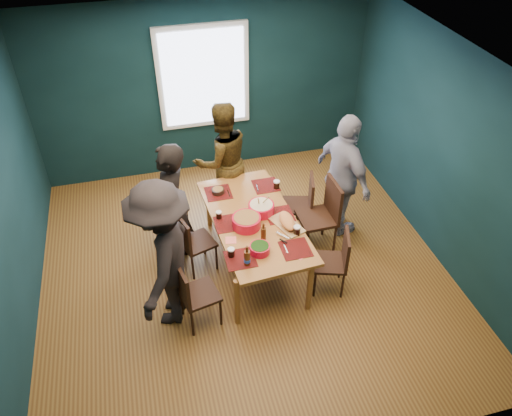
{
  "coord_description": "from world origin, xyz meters",
  "views": [
    {
      "loc": [
        -0.98,
        -4.39,
        4.6
      ],
      "look_at": [
        0.17,
        0.07,
        0.92
      ],
      "focal_mm": 35.0,
      "sensor_mm": 36.0,
      "label": 1
    }
  ],
  "objects_px": {
    "chair_right_near": "(337,258)",
    "chair_left_far": "(166,209)",
    "person_near_left": "(163,256)",
    "bowl_herbs": "(260,249)",
    "chair_left_mid": "(191,240)",
    "cutting_board": "(287,222)",
    "bowl_dumpling": "(261,208)",
    "dining_table": "(254,223)",
    "chair_right_mid": "(324,211)",
    "chair_right_far": "(304,201)",
    "person_back": "(222,160)",
    "person_right": "(343,177)",
    "bowl_salad": "(246,221)",
    "chair_left_near": "(192,291)",
    "person_far_left": "(172,210)"
  },
  "relations": [
    {
      "from": "chair_right_mid",
      "to": "bowl_dumpling",
      "type": "height_order",
      "value": "bowl_dumpling"
    },
    {
      "from": "chair_left_far",
      "to": "chair_left_mid",
      "type": "distance_m",
      "value": 0.73
    },
    {
      "from": "chair_right_far",
      "to": "cutting_board",
      "type": "distance_m",
      "value": 0.88
    },
    {
      "from": "dining_table",
      "to": "chair_right_mid",
      "type": "relative_size",
      "value": 1.98
    },
    {
      "from": "chair_left_near",
      "to": "chair_right_near",
      "type": "relative_size",
      "value": 1.04
    },
    {
      "from": "chair_left_far",
      "to": "chair_right_mid",
      "type": "relative_size",
      "value": 0.82
    },
    {
      "from": "chair_left_mid",
      "to": "chair_left_near",
      "type": "height_order",
      "value": "chair_left_near"
    },
    {
      "from": "person_far_left",
      "to": "bowl_herbs",
      "type": "bearing_deg",
      "value": 69.94
    },
    {
      "from": "person_back",
      "to": "bowl_herbs",
      "type": "relative_size",
      "value": 7.4
    },
    {
      "from": "chair_right_near",
      "to": "bowl_herbs",
      "type": "distance_m",
      "value": 0.97
    },
    {
      "from": "dining_table",
      "to": "chair_left_far",
      "type": "height_order",
      "value": "chair_left_far"
    },
    {
      "from": "chair_left_far",
      "to": "chair_right_near",
      "type": "bearing_deg",
      "value": -22.34
    },
    {
      "from": "chair_right_far",
      "to": "bowl_dumpling",
      "type": "height_order",
      "value": "bowl_dumpling"
    },
    {
      "from": "chair_right_far",
      "to": "chair_right_near",
      "type": "bearing_deg",
      "value": -73.03
    },
    {
      "from": "chair_right_far",
      "to": "person_back",
      "type": "xyz_separation_m",
      "value": [
        -0.95,
        0.71,
        0.35
      ]
    },
    {
      "from": "chair_left_far",
      "to": "bowl_salad",
      "type": "relative_size",
      "value": 2.42
    },
    {
      "from": "chair_right_near",
      "to": "person_near_left",
      "type": "height_order",
      "value": "person_near_left"
    },
    {
      "from": "chair_right_mid",
      "to": "person_near_left",
      "type": "bearing_deg",
      "value": -163.36
    },
    {
      "from": "chair_right_near",
      "to": "person_right",
      "type": "xyz_separation_m",
      "value": [
        0.45,
        1.01,
        0.39
      ]
    },
    {
      "from": "chair_left_near",
      "to": "chair_right_far",
      "type": "height_order",
      "value": "chair_left_near"
    },
    {
      "from": "dining_table",
      "to": "chair_right_mid",
      "type": "height_order",
      "value": "chair_right_mid"
    },
    {
      "from": "chair_left_mid",
      "to": "chair_right_mid",
      "type": "height_order",
      "value": "chair_right_mid"
    },
    {
      "from": "person_right",
      "to": "cutting_board",
      "type": "distance_m",
      "value": 1.11
    },
    {
      "from": "chair_left_near",
      "to": "person_right",
      "type": "height_order",
      "value": "person_right"
    },
    {
      "from": "person_near_left",
      "to": "bowl_herbs",
      "type": "bearing_deg",
      "value": 110.42
    },
    {
      "from": "chair_right_near",
      "to": "chair_left_far",
      "type": "bearing_deg",
      "value": 159.74
    },
    {
      "from": "chair_left_far",
      "to": "chair_right_near",
      "type": "xyz_separation_m",
      "value": [
        1.84,
        -1.43,
        0.01
      ]
    },
    {
      "from": "chair_right_near",
      "to": "chair_left_near",
      "type": "bearing_deg",
      "value": -158.84
    },
    {
      "from": "chair_right_far",
      "to": "person_back",
      "type": "relative_size",
      "value": 0.51
    },
    {
      "from": "chair_left_mid",
      "to": "cutting_board",
      "type": "relative_size",
      "value": 1.47
    },
    {
      "from": "chair_left_near",
      "to": "chair_right_mid",
      "type": "bearing_deg",
      "value": 12.64
    },
    {
      "from": "dining_table",
      "to": "chair_right_far",
      "type": "height_order",
      "value": "chair_right_far"
    },
    {
      "from": "chair_left_near",
      "to": "bowl_salad",
      "type": "height_order",
      "value": "chair_left_near"
    },
    {
      "from": "chair_left_far",
      "to": "bowl_dumpling",
      "type": "distance_m",
      "value": 1.35
    },
    {
      "from": "chair_left_far",
      "to": "person_far_left",
      "type": "height_order",
      "value": "person_far_left"
    },
    {
      "from": "dining_table",
      "to": "bowl_salad",
      "type": "bearing_deg",
      "value": -144.09
    },
    {
      "from": "person_far_left",
      "to": "bowl_herbs",
      "type": "distance_m",
      "value": 1.2
    },
    {
      "from": "bowl_herbs",
      "to": "bowl_salad",
      "type": "bearing_deg",
      "value": 94.67
    },
    {
      "from": "person_far_left",
      "to": "person_near_left",
      "type": "xyz_separation_m",
      "value": [
        -0.19,
        -0.82,
        0.04
      ]
    },
    {
      "from": "person_back",
      "to": "person_right",
      "type": "distance_m",
      "value": 1.66
    },
    {
      "from": "person_far_left",
      "to": "person_back",
      "type": "xyz_separation_m",
      "value": [
        0.8,
        0.94,
        -0.03
      ]
    },
    {
      "from": "chair_left_near",
      "to": "bowl_herbs",
      "type": "height_order",
      "value": "chair_left_near"
    },
    {
      "from": "bowl_salad",
      "to": "bowl_dumpling",
      "type": "bearing_deg",
      "value": 41.09
    },
    {
      "from": "person_right",
      "to": "person_near_left",
      "type": "distance_m",
      "value": 2.6
    },
    {
      "from": "chair_right_far",
      "to": "person_far_left",
      "type": "xyz_separation_m",
      "value": [
        -1.76,
        -0.23,
        0.38
      ]
    },
    {
      "from": "chair_right_far",
      "to": "person_near_left",
      "type": "distance_m",
      "value": 2.25
    },
    {
      "from": "chair_left_near",
      "to": "chair_right_near",
      "type": "bearing_deg",
      "value": -8.77
    },
    {
      "from": "bowl_salad",
      "to": "cutting_board",
      "type": "distance_m",
      "value": 0.48
    },
    {
      "from": "chair_left_far",
      "to": "chair_right_far",
      "type": "height_order",
      "value": "chair_right_far"
    },
    {
      "from": "person_near_left",
      "to": "bowl_dumpling",
      "type": "xyz_separation_m",
      "value": [
        1.25,
        0.67,
        -0.12
      ]
    }
  ]
}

